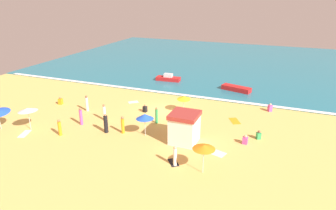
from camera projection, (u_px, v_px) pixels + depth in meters
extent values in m
plane|color=#EDBC60|center=(159.00, 112.00, 33.90)|extent=(60.00, 60.00, 0.00)
cube|color=teal|center=(217.00, 61.00, 58.19)|extent=(60.00, 44.00, 0.10)
cube|color=white|center=(178.00, 94.00, 39.33)|extent=(57.00, 0.70, 0.01)
cube|color=white|center=(184.00, 129.00, 26.79)|extent=(2.30, 2.39, 2.42)
cube|color=#A5332D|center=(185.00, 115.00, 26.29)|extent=(2.45, 2.54, 0.37)
cylinder|color=silver|center=(184.00, 104.00, 33.47)|extent=(0.05, 0.05, 1.87)
cone|color=yellow|center=(184.00, 98.00, 33.18)|extent=(1.91, 1.92, 0.49)
cylinder|color=silver|center=(29.00, 119.00, 29.20)|extent=(0.05, 0.05, 2.21)
cone|color=white|center=(28.00, 110.00, 28.85)|extent=(2.37, 2.35, 0.46)
cylinder|color=silver|center=(145.00, 125.00, 27.97)|extent=(0.05, 0.05, 2.15)
cone|color=blue|center=(145.00, 116.00, 27.65)|extent=(2.25, 2.25, 0.52)
cylinder|color=silver|center=(203.00, 159.00, 22.17)|extent=(0.05, 0.05, 2.27)
cone|color=orange|center=(204.00, 147.00, 21.81)|extent=(2.23, 2.23, 0.31)
cylinder|color=orange|center=(60.00, 129.00, 28.18)|extent=(0.34, 0.34, 1.37)
sphere|color=#9E6B47|center=(59.00, 121.00, 27.90)|extent=(0.24, 0.24, 0.24)
cube|color=#D84CA5|center=(270.00, 108.00, 33.94)|extent=(0.56, 0.56, 0.73)
sphere|color=beige|center=(270.00, 104.00, 33.78)|extent=(0.22, 0.22, 0.22)
cube|color=orange|center=(61.00, 101.00, 36.06)|extent=(0.49, 0.49, 0.70)
sphere|color=#9E6B47|center=(60.00, 98.00, 35.90)|extent=(0.22, 0.22, 0.22)
cube|color=#D84CA5|center=(245.00, 140.00, 26.75)|extent=(0.45, 0.45, 0.62)
sphere|color=#DBA884|center=(246.00, 136.00, 26.60)|extent=(0.25, 0.25, 0.25)
cylinder|color=orange|center=(123.00, 126.00, 28.61)|extent=(0.40, 0.40, 1.46)
sphere|color=#9E6B47|center=(122.00, 118.00, 28.31)|extent=(0.27, 0.27, 0.27)
cylinder|color=white|center=(104.00, 113.00, 31.49)|extent=(0.41, 0.41, 1.52)
sphere|color=#9E6B47|center=(104.00, 106.00, 31.18)|extent=(0.26, 0.26, 0.26)
cylinder|color=green|center=(157.00, 116.00, 30.81)|extent=(0.34, 0.34, 1.48)
sphere|color=#9E6B47|center=(156.00, 109.00, 30.51)|extent=(0.24, 0.24, 0.24)
cylinder|color=white|center=(175.00, 157.00, 23.25)|extent=(0.41, 0.41, 1.45)
sphere|color=#DBA884|center=(175.00, 148.00, 22.95)|extent=(0.26, 0.26, 0.26)
cube|color=green|center=(259.00, 136.00, 27.61)|extent=(0.52, 0.52, 0.62)
sphere|color=brown|center=(259.00, 132.00, 27.46)|extent=(0.25, 0.25, 0.25)
cylinder|color=#D84CA5|center=(81.00, 117.00, 30.41)|extent=(0.44, 0.44, 1.59)
sphere|color=#9E6B47|center=(80.00, 109.00, 30.08)|extent=(0.26, 0.26, 0.26)
cylinder|color=white|center=(87.00, 104.00, 33.89)|extent=(0.41, 0.41, 1.58)
sphere|color=brown|center=(86.00, 97.00, 33.57)|extent=(0.26, 0.26, 0.26)
cylinder|color=black|center=(106.00, 124.00, 28.70)|extent=(0.54, 0.54, 1.69)
sphere|color=#9E6B47|center=(105.00, 115.00, 28.36)|extent=(0.22, 0.22, 0.22)
cube|color=black|center=(145.00, 109.00, 33.79)|extent=(0.46, 0.46, 0.66)
sphere|color=#9E6B47|center=(145.00, 106.00, 33.63)|extent=(0.23, 0.23, 0.23)
cube|color=white|center=(133.00, 102.00, 36.86)|extent=(1.41, 1.38, 0.01)
cube|color=black|center=(173.00, 163.00, 23.88)|extent=(1.29, 1.39, 0.01)
cube|color=white|center=(219.00, 154.00, 25.20)|extent=(1.33, 1.23, 0.01)
cube|color=white|center=(25.00, 134.00, 28.69)|extent=(1.19, 1.77, 0.01)
cube|color=orange|center=(235.00, 121.00, 31.51)|extent=(1.54, 1.91, 0.01)
cube|color=red|center=(236.00, 89.00, 40.62)|extent=(4.10, 2.26, 0.63)
cube|color=red|center=(168.00, 79.00, 45.25)|extent=(3.68, 1.53, 0.55)
cube|color=silver|center=(168.00, 75.00, 45.06)|extent=(1.31, 0.85, 0.52)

